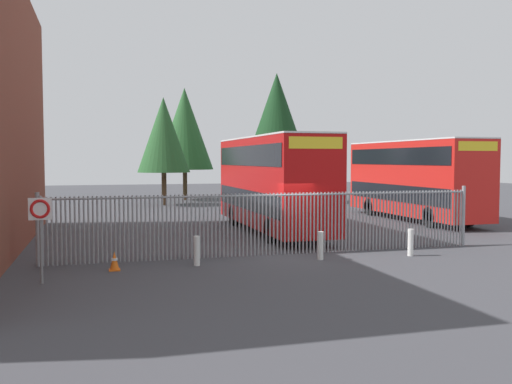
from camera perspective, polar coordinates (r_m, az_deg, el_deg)
name	(u,v)px	position (r m, az deg, el deg)	size (l,w,h in m)	color
ground_plane	(234,228)	(27.56, -2.28, -3.69)	(100.00, 100.00, 0.00)	#3D3D42
palisade_fence	(274,222)	(19.64, 1.83, -3.07)	(15.76, 0.14, 2.35)	gray
double_decker_bus_near_gate	(272,180)	(25.74, 1.65, 1.23)	(2.54, 10.81, 4.42)	#B70C0C
double_decker_bus_behind_fence_left	(414,177)	(32.10, 15.91, 1.52)	(2.54, 10.81, 4.42)	red
bollard_near_left	(197,251)	(17.81, -6.11, -6.04)	(0.20, 0.20, 0.95)	silver
bollard_center_front	(320,246)	(18.89, 6.65, -5.50)	(0.20, 0.20, 0.95)	silver
bollard_near_right	(411,242)	(20.23, 15.61, -5.02)	(0.20, 0.20, 0.95)	silver
traffic_cone_by_gate	(114,261)	(17.53, -14.36, -6.89)	(0.34, 0.34, 0.59)	orange
speed_limit_sign_post	(40,219)	(16.03, -21.30, -2.60)	(0.60, 0.14, 2.40)	slate
tree_tall_back	(277,122)	(43.50, 2.14, 7.19)	(5.31, 5.31, 10.09)	#4C3823
tree_short_side	(164,135)	(41.58, -9.49, 5.80)	(3.87, 3.87, 7.96)	#4C3823
tree_mid_row	(185,129)	(46.86, -7.35, 6.46)	(4.75, 4.75, 9.34)	#4C3823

